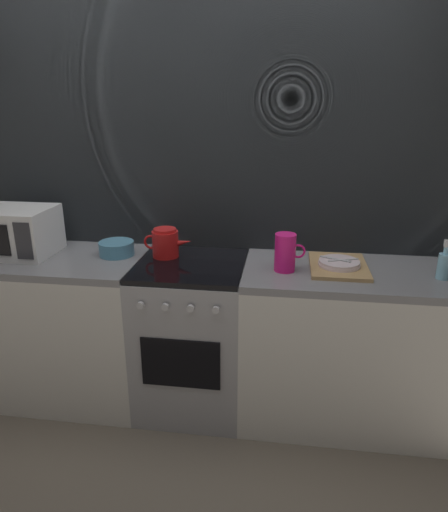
{
  "coord_description": "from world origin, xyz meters",
  "views": [
    {
      "loc": [
        0.51,
        -2.3,
        1.76
      ],
      "look_at": [
        0.19,
        0.0,
        0.95
      ],
      "focal_mm": 31.75,
      "sensor_mm": 36.0,
      "label": 1
    }
  ],
  "objects": [
    {
      "name": "spray_bottle",
      "position": [
        1.3,
        -0.05,
        0.98
      ],
      "size": [
        0.08,
        0.06,
        0.2
      ],
      "color": "#8CCCE5",
      "rests_on": "counter_right"
    },
    {
      "name": "dish_pile",
      "position": [
        0.8,
        0.03,
        0.92
      ],
      "size": [
        0.3,
        0.4,
        0.06
      ],
      "color": "tan",
      "rests_on": "counter_right"
    },
    {
      "name": "back_wall",
      "position": [
        0.0,
        0.32,
        1.2
      ],
      "size": [
        3.6,
        0.05,
        2.4
      ],
      "color": "gray",
      "rests_on": "ground_plane"
    },
    {
      "name": "counter_left",
      "position": [
        -0.9,
        0.0,
        0.45
      ],
      "size": [
        1.2,
        0.6,
        0.9
      ],
      "color": "silver",
      "rests_on": "ground_plane"
    },
    {
      "name": "microwave",
      "position": [
        -1.05,
        0.02,
        1.04
      ],
      "size": [
        0.46,
        0.35,
        0.27
      ],
      "color": "white",
      "rests_on": "counter_left"
    },
    {
      "name": "counter_right",
      "position": [
        0.9,
        0.0,
        0.45
      ],
      "size": [
        1.2,
        0.6,
        0.9
      ],
      "color": "silver",
      "rests_on": "ground_plane"
    },
    {
      "name": "stove_unit",
      "position": [
        -0.0,
        -0.0,
        0.45
      ],
      "size": [
        0.6,
        0.63,
        0.9
      ],
      "color": "#9E9EA3",
      "rests_on": "ground_plane"
    },
    {
      "name": "mixing_bowl",
      "position": [
        -0.45,
        0.08,
        0.94
      ],
      "size": [
        0.2,
        0.2,
        0.08
      ],
      "primitive_type": "cylinder",
      "color": "teal",
      "rests_on": "counter_left"
    },
    {
      "name": "kettle",
      "position": [
        -0.16,
        0.09,
        0.98
      ],
      "size": [
        0.28,
        0.15,
        0.17
      ],
      "color": "red",
      "rests_on": "stove_unit"
    },
    {
      "name": "ground_plane",
      "position": [
        0.0,
        0.0,
        0.0
      ],
      "size": [
        8.0,
        8.0,
        0.0
      ],
      "primitive_type": "plane",
      "color": "#6B6054"
    },
    {
      "name": "pitcher",
      "position": [
        0.52,
        -0.04,
        1.0
      ],
      "size": [
        0.16,
        0.11,
        0.2
      ],
      "color": "#E5197A",
      "rests_on": "counter_right"
    }
  ]
}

